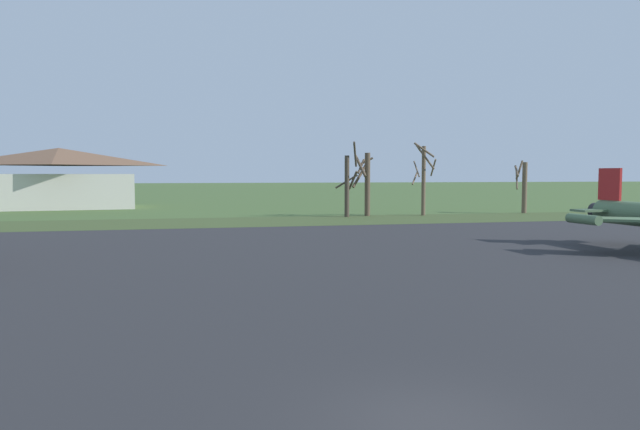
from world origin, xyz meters
TOP-DOWN VIEW (x-y plane):
  - ground_plane at (0.00, 0.00)m, footprint 600.00×600.00m
  - asphalt_apron at (0.00, 15.55)m, footprint 84.38×51.83m
  - grass_verge_strip at (0.00, 47.47)m, footprint 144.38×12.00m
  - bare_tree_left_of_center at (12.79, 51.61)m, footprint 2.51×2.85m
  - bare_tree_center at (15.15, 52.64)m, footprint 2.62×3.12m
  - bare_tree_right_of_center at (21.65, 51.74)m, footprint 2.88×3.04m
  - bare_tree_far_right at (34.95, 52.96)m, footprint 1.75×1.98m
  - visitor_building at (-21.46, 77.11)m, footprint 21.66×13.96m

SIDE VIEW (x-z plane):
  - ground_plane at x=0.00m, z-range 0.00..0.00m
  - asphalt_apron at x=0.00m, z-range 0.00..0.05m
  - grass_verge_strip at x=0.00m, z-range 0.00..0.06m
  - bare_tree_far_right at x=34.95m, z-range 0.18..6.56m
  - bare_tree_left_of_center at x=12.79m, z-range -0.42..7.78m
  - bare_tree_center at x=15.15m, z-range 0.41..7.48m
  - visitor_building at x=-21.46m, z-range -0.09..8.23m
  - bare_tree_right_of_center at x=21.65m, z-range 0.34..8.59m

